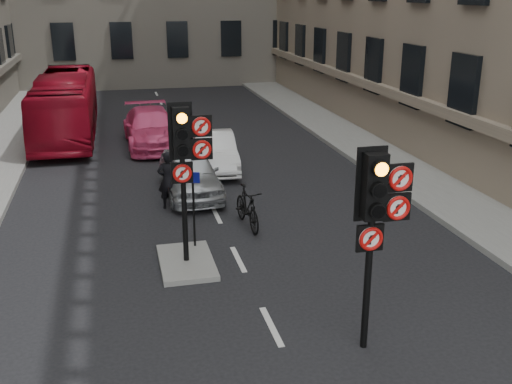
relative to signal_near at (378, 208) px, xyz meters
name	(u,v)px	position (x,y,z in m)	size (l,w,h in m)	color
pavement_right	(392,158)	(5.71, 11.01, -2.50)	(3.00, 50.00, 0.16)	gray
centre_island	(187,262)	(-2.69, 4.01, -2.52)	(1.20, 2.00, 0.12)	gray
signal_near	(378,208)	(0.00, 0.00, 0.00)	(0.91, 0.40, 3.58)	black
signal_far	(186,149)	(-2.60, 4.00, 0.12)	(0.91, 0.40, 3.58)	black
car_silver	(190,173)	(-1.94, 8.94, -1.91)	(1.59, 3.96, 1.35)	#A9ADB1
car_white	(215,151)	(-0.76, 11.42, -1.95)	(1.35, 3.86, 1.27)	white
car_pink	(151,128)	(-2.64, 15.26, -1.86)	(2.04, 5.01, 1.45)	#EA447E
bus_red	(66,106)	(-5.99, 17.72, -1.26)	(2.22, 9.48, 2.64)	maroon
motorcycle	(247,207)	(-0.84, 5.92, -2.03)	(0.52, 1.83, 1.10)	black
motorcyclist	(168,180)	(-2.69, 7.86, -1.75)	(0.61, 0.40, 1.67)	black
info_sign	(193,199)	(-2.39, 4.74, -1.27)	(0.31, 0.13, 1.85)	black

